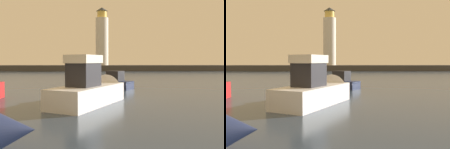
# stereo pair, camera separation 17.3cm
# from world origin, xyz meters

# --- Properties ---
(ground_plane) EXTENTS (220.00, 220.00, 0.00)m
(ground_plane) POSITION_xyz_m (0.00, 35.39, 0.00)
(ground_plane) COLOR #2D3D51
(breakwater) EXTENTS (63.75, 5.32, 1.60)m
(breakwater) POSITION_xyz_m (0.00, 70.78, 0.80)
(breakwater) COLOR #423F3D
(breakwater) RESTS_ON ground_plane
(lighthouse) EXTENTS (3.55, 3.55, 16.22)m
(lighthouse) POSITION_xyz_m (-3.03, 70.78, 9.28)
(lighthouse) COLOR silver
(lighthouse) RESTS_ON breakwater
(motorboat_2) EXTENTS (5.37, 4.51, 2.09)m
(motorboat_2) POSITION_xyz_m (-2.00, 25.24, 0.57)
(motorboat_2) COLOR #1E284C
(motorboat_2) RESTS_ON ground_plane
(motorboat_3) EXTENTS (5.54, 8.10, 3.62)m
(motorboat_3) POSITION_xyz_m (-2.67, 16.19, 0.90)
(motorboat_3) COLOR white
(motorboat_3) RESTS_ON ground_plane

